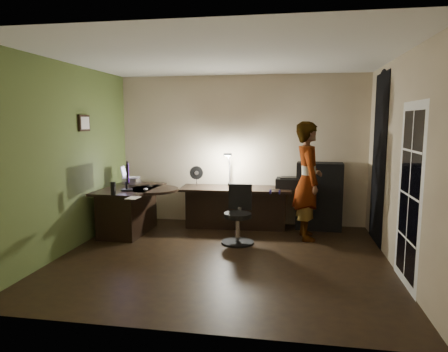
% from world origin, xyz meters
% --- Properties ---
extents(floor, '(4.50, 4.00, 0.01)m').
position_xyz_m(floor, '(0.00, 0.00, -0.01)').
color(floor, black).
rests_on(floor, ground).
extents(ceiling, '(4.50, 4.00, 0.01)m').
position_xyz_m(ceiling, '(0.00, 0.00, 2.71)').
color(ceiling, silver).
rests_on(ceiling, floor).
extents(wall_back, '(4.50, 0.01, 2.70)m').
position_xyz_m(wall_back, '(0.00, 2.00, 1.35)').
color(wall_back, tan).
rests_on(wall_back, floor).
extents(wall_front, '(4.50, 0.01, 2.70)m').
position_xyz_m(wall_front, '(0.00, -2.00, 1.35)').
color(wall_front, tan).
rests_on(wall_front, floor).
extents(wall_left, '(0.01, 4.00, 2.70)m').
position_xyz_m(wall_left, '(-2.25, 0.00, 1.35)').
color(wall_left, tan).
rests_on(wall_left, floor).
extents(wall_right, '(0.01, 4.00, 2.70)m').
position_xyz_m(wall_right, '(2.25, 0.00, 1.35)').
color(wall_right, tan).
rests_on(wall_right, floor).
extents(green_wall_overlay, '(0.00, 4.00, 2.70)m').
position_xyz_m(green_wall_overlay, '(-2.24, 0.00, 1.35)').
color(green_wall_overlay, '#4C5F2B').
rests_on(green_wall_overlay, floor).
extents(arched_doorway, '(0.01, 0.90, 2.60)m').
position_xyz_m(arched_doorway, '(2.24, 1.15, 1.30)').
color(arched_doorway, black).
rests_on(arched_doorway, floor).
extents(french_door, '(0.02, 0.92, 2.10)m').
position_xyz_m(french_door, '(2.24, -0.55, 1.05)').
color(french_door, white).
rests_on(french_door, floor).
extents(framed_picture, '(0.04, 0.30, 0.25)m').
position_xyz_m(framed_picture, '(-2.22, 0.45, 1.85)').
color(framed_picture, black).
rests_on(framed_picture, wall_left).
extents(desk_left, '(0.86, 1.37, 0.77)m').
position_xyz_m(desk_left, '(-1.74, 0.97, 0.39)').
color(desk_left, black).
rests_on(desk_left, floor).
extents(desk_right, '(1.95, 0.76, 0.72)m').
position_xyz_m(desk_right, '(-0.04, 1.60, 0.36)').
color(desk_right, black).
rests_on(desk_right, floor).
extents(cabinet, '(0.80, 0.44, 1.17)m').
position_xyz_m(cabinet, '(1.41, 1.78, 0.58)').
color(cabinet, black).
rests_on(cabinet, floor).
extents(laptop_stand, '(0.26, 0.22, 0.11)m').
position_xyz_m(laptop_stand, '(-1.83, 1.28, 0.84)').
color(laptop_stand, silver).
rests_on(laptop_stand, desk_left).
extents(laptop, '(0.34, 0.33, 0.20)m').
position_xyz_m(laptop, '(-1.83, 1.28, 1.00)').
color(laptop, silver).
rests_on(laptop, laptop_stand).
extents(monitor, '(0.28, 0.48, 0.32)m').
position_xyz_m(monitor, '(-1.67, 0.70, 0.95)').
color(monitor, black).
rests_on(monitor, desk_left).
extents(mouse, '(0.10, 0.11, 0.04)m').
position_xyz_m(mouse, '(-1.36, 0.72, 0.80)').
color(mouse, silver).
rests_on(mouse, desk_left).
extents(phone, '(0.08, 0.14, 0.01)m').
position_xyz_m(phone, '(-1.42, 1.10, 0.79)').
color(phone, black).
rests_on(phone, desk_left).
extents(pen, '(0.06, 0.12, 0.01)m').
position_xyz_m(pen, '(-1.76, 0.73, 0.79)').
color(pen, black).
rests_on(pen, desk_left).
extents(speaker, '(0.10, 0.10, 0.20)m').
position_xyz_m(speaker, '(-1.69, 0.24, 0.89)').
color(speaker, black).
rests_on(speaker, desk_left).
extents(notepad, '(0.17, 0.23, 0.01)m').
position_xyz_m(notepad, '(-1.30, 0.06, 0.79)').
color(notepad, silver).
rests_on(notepad, desk_left).
extents(desk_fan, '(0.27, 0.19, 0.37)m').
position_xyz_m(desk_fan, '(-0.76, 1.69, 0.89)').
color(desk_fan, black).
rests_on(desk_fan, desk_right).
extents(headphones, '(0.19, 0.10, 0.09)m').
position_xyz_m(headphones, '(0.67, 1.18, 0.75)').
color(headphones, navy).
rests_on(headphones, desk_right).
extents(printer, '(0.49, 0.39, 0.21)m').
position_xyz_m(printer, '(0.90, 1.71, 0.81)').
color(printer, black).
rests_on(printer, desk_right).
extents(desk_lamp, '(0.25, 0.33, 0.65)m').
position_xyz_m(desk_lamp, '(-0.18, 1.83, 1.03)').
color(desk_lamp, black).
rests_on(desk_lamp, desk_right).
extents(office_chair, '(0.54, 0.54, 0.90)m').
position_xyz_m(office_chair, '(0.12, 0.69, 0.45)').
color(office_chair, black).
rests_on(office_chair, floor).
extents(person, '(0.55, 0.73, 1.88)m').
position_xyz_m(person, '(1.18, 1.16, 0.94)').
color(person, '#D8A88C').
rests_on(person, floor).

